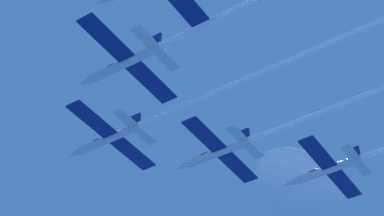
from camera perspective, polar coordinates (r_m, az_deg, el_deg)
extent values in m
cylinder|color=silver|center=(106.59, -6.78, -2.51)|extent=(1.28, 11.59, 1.28)
cone|color=silver|center=(110.48, -9.65, -3.72)|extent=(1.25, 2.55, 1.25)
ellipsoid|color=black|center=(108.29, -7.81, -2.73)|extent=(0.89, 2.32, 0.64)
cube|color=navy|center=(103.38, -8.26, -0.95)|extent=(8.81, 2.55, 0.28)
cube|color=navy|center=(109.35, -4.90, -3.77)|extent=(8.81, 2.55, 0.28)
cube|color=navy|center=(105.21, -4.74, -0.99)|extent=(0.33, 2.09, 1.85)
cube|color=silver|center=(102.55, -5.56, -0.84)|extent=(3.96, 1.53, 0.28)
cube|color=silver|center=(105.71, -3.83, -2.36)|extent=(3.96, 1.53, 0.28)
cylinder|color=white|center=(95.05, 6.25, 3.06)|extent=(1.15, 43.14, 1.15)
cylinder|color=silver|center=(93.31, -5.45, 3.73)|extent=(1.28, 11.59, 1.28)
cone|color=silver|center=(96.83, -8.78, 2.10)|extent=(1.25, 2.55, 1.25)
ellipsoid|color=black|center=(94.91, -6.66, 3.37)|extent=(0.89, 2.32, 0.64)
cube|color=navy|center=(90.38, -7.11, 5.73)|extent=(8.81, 2.55, 0.28)
cube|color=navy|center=(95.89, -3.35, 2.11)|extent=(8.81, 2.55, 0.28)
cube|color=navy|center=(92.34, -3.10, 5.54)|extent=(0.33, 2.09, 1.85)
cube|color=silver|center=(89.69, -3.99, 5.91)|extent=(3.96, 1.53, 0.28)
cube|color=silver|center=(92.61, -2.07, 3.95)|extent=(3.96, 1.53, 0.28)
cylinder|color=silver|center=(108.80, 2.18, -3.70)|extent=(1.28, 11.59, 1.28)
cone|color=silver|center=(111.86, -0.92, -4.89)|extent=(1.25, 2.55, 1.25)
ellipsoid|color=black|center=(110.18, 1.04, -3.91)|extent=(0.89, 2.32, 0.64)
cube|color=navy|center=(105.14, 1.01, -2.22)|extent=(8.81, 2.55, 0.28)
cube|color=navy|center=(112.11, 3.79, -4.89)|extent=(8.81, 2.55, 0.28)
cube|color=navy|center=(107.96, 4.26, -2.22)|extent=(0.33, 2.09, 1.85)
cube|color=silver|center=(105.09, 3.70, -2.11)|extent=(3.96, 1.53, 0.28)
cube|color=silver|center=(108.77, 5.10, -3.54)|extent=(3.96, 1.53, 0.28)
cone|color=silver|center=(84.96, -7.18, 8.83)|extent=(1.25, 2.55, 1.25)
cube|color=navy|center=(84.34, -0.91, 8.89)|extent=(8.81, 2.55, 0.28)
cylinder|color=silver|center=(113.54, 11.15, -5.03)|extent=(1.28, 11.59, 1.28)
cone|color=silver|center=(115.69, 7.97, -6.19)|extent=(1.25, 2.55, 1.25)
ellipsoid|color=black|center=(114.58, 9.96, -5.24)|extent=(0.89, 2.32, 0.64)
cube|color=navy|center=(109.51, 10.33, -3.67)|extent=(8.81, 2.55, 0.28)
cube|color=navy|center=(117.33, 12.43, -6.11)|extent=(8.81, 2.55, 0.28)
cube|color=navy|center=(113.25, 13.17, -3.60)|extent=(0.33, 2.09, 1.85)
cube|color=silver|center=(110.24, 12.87, -3.54)|extent=(3.96, 1.53, 0.28)
cube|color=silver|center=(114.35, 13.90, -4.84)|extent=(3.96, 1.53, 0.28)
ellipsoid|color=white|center=(134.57, 9.29, -6.93)|extent=(28.76, 15.82, 10.07)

